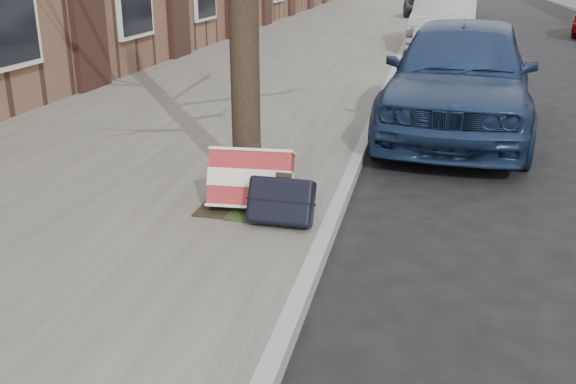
% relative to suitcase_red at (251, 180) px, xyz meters
% --- Properties ---
extents(ground, '(120.00, 120.00, 0.00)m').
position_rel_suitcase_red_xyz_m(ground, '(1.97, -1.06, -0.40)').
color(ground, black).
rests_on(ground, ground).
extents(near_sidewalk, '(5.00, 70.00, 0.12)m').
position_rel_suitcase_red_xyz_m(near_sidewalk, '(-1.73, 13.94, -0.34)').
color(near_sidewalk, slate).
rests_on(near_sidewalk, ground).
extents(dirt_patch, '(0.85, 0.85, 0.02)m').
position_rel_suitcase_red_xyz_m(dirt_patch, '(-0.03, 0.14, -0.27)').
color(dirt_patch, black).
rests_on(dirt_patch, near_sidewalk).
extents(suitcase_red, '(0.74, 0.44, 0.55)m').
position_rel_suitcase_red_xyz_m(suitcase_red, '(0.00, 0.00, 0.00)').
color(suitcase_red, maroon).
rests_on(suitcase_red, near_sidewalk).
extents(suitcase_navy, '(0.55, 0.34, 0.43)m').
position_rel_suitcase_red_xyz_m(suitcase_navy, '(0.34, -0.28, -0.06)').
color(suitcase_navy, black).
rests_on(suitcase_navy, near_sidewalk).
extents(car_near_front, '(2.21, 4.67, 1.54)m').
position_rel_suitcase_red_xyz_m(car_near_front, '(1.84, 3.68, 0.37)').
color(car_near_front, '#1A2B4D').
rests_on(car_near_front, ground).
extents(car_near_mid, '(1.74, 4.45, 1.44)m').
position_rel_suitcase_red_xyz_m(car_near_mid, '(1.69, 12.35, 0.33)').
color(car_near_mid, '#999CA1').
rests_on(car_near_mid, ground).
extents(car_near_back, '(3.01, 5.00, 1.30)m').
position_rel_suitcase_red_xyz_m(car_near_back, '(1.59, 22.41, 0.25)').
color(car_near_back, '#38393D').
rests_on(car_near_back, ground).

